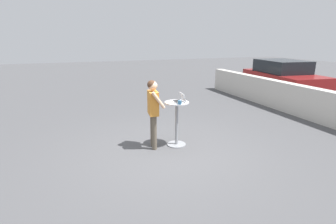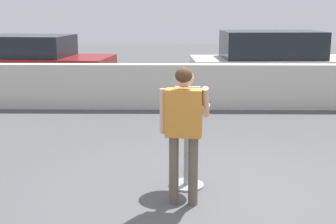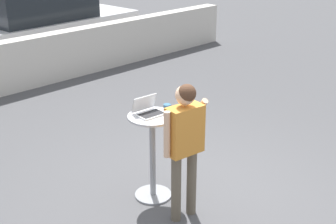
{
  "view_description": "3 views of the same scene",
  "coord_description": "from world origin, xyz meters",
  "px_view_note": "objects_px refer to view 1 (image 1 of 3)",
  "views": [
    {
      "loc": [
        5.02,
        -1.9,
        2.46
      ],
      "look_at": [
        -0.14,
        0.04,
        0.91
      ],
      "focal_mm": 28.0,
      "sensor_mm": 36.0,
      "label": 1
    },
    {
      "loc": [
        -0.52,
        -5.24,
        2.19
      ],
      "look_at": [
        -0.6,
        0.19,
        0.99
      ],
      "focal_mm": 50.0,
      "sensor_mm": 36.0,
      "label": 2
    },
    {
      "loc": [
        -3.7,
        -3.24,
        3.09
      ],
      "look_at": [
        -0.12,
        0.33,
        1.03
      ],
      "focal_mm": 50.0,
      "sensor_mm": 36.0,
      "label": 3
    }
  ],
  "objects_px": {
    "cafe_table": "(177,120)",
    "coffee_mug": "(180,102)",
    "parked_car_further_down": "(283,77)",
    "standing_person": "(153,106)",
    "laptop": "(179,100)"
  },
  "relations": [
    {
      "from": "coffee_mug",
      "to": "standing_person",
      "type": "bearing_deg",
      "value": -117.03
    },
    {
      "from": "coffee_mug",
      "to": "parked_car_further_down",
      "type": "relative_size",
      "value": 0.03
    },
    {
      "from": "parked_car_further_down",
      "to": "coffee_mug",
      "type": "bearing_deg",
      "value": -59.06
    },
    {
      "from": "coffee_mug",
      "to": "standing_person",
      "type": "relative_size",
      "value": 0.07
    },
    {
      "from": "cafe_table",
      "to": "parked_car_further_down",
      "type": "height_order",
      "value": "parked_car_further_down"
    },
    {
      "from": "cafe_table",
      "to": "coffee_mug",
      "type": "xyz_separation_m",
      "value": [
        0.22,
        -0.02,
        0.49
      ]
    },
    {
      "from": "laptop",
      "to": "standing_person",
      "type": "relative_size",
      "value": 0.22
    },
    {
      "from": "coffee_mug",
      "to": "parked_car_further_down",
      "type": "height_order",
      "value": "parked_car_further_down"
    },
    {
      "from": "coffee_mug",
      "to": "laptop",
      "type": "bearing_deg",
      "value": 158.38
    },
    {
      "from": "cafe_table",
      "to": "coffee_mug",
      "type": "distance_m",
      "value": 0.53
    },
    {
      "from": "cafe_table",
      "to": "laptop",
      "type": "relative_size",
      "value": 3.07
    },
    {
      "from": "standing_person",
      "to": "laptop",
      "type": "bearing_deg",
      "value": 84.78
    },
    {
      "from": "cafe_table",
      "to": "standing_person",
      "type": "distance_m",
      "value": 0.67
    },
    {
      "from": "cafe_table",
      "to": "coffee_mug",
      "type": "bearing_deg",
      "value": -6.26
    },
    {
      "from": "laptop",
      "to": "standing_person",
      "type": "bearing_deg",
      "value": -95.22
    }
  ]
}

